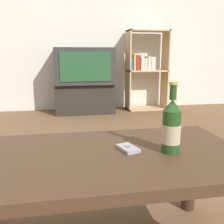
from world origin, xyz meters
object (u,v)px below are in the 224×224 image
(cell_phone, at_px, (128,148))
(tv_stand, at_px, (85,98))
(beer_bottle, at_px, (171,127))
(bookshelf, at_px, (145,68))
(television, at_px, (84,66))

(cell_phone, bearing_deg, tv_stand, 72.27)
(tv_stand, bearing_deg, beer_bottle, -87.61)
(bookshelf, height_order, beer_bottle, bookshelf)
(cell_phone, bearing_deg, television, 72.27)
(tv_stand, xyz_separation_m, bookshelf, (0.90, 0.07, 0.40))
(television, bearing_deg, bookshelf, 4.96)
(television, distance_m, beer_bottle, 2.77)
(tv_stand, relative_size, cell_phone, 7.35)
(tv_stand, height_order, television, television)
(beer_bottle, bearing_deg, bookshelf, 74.57)
(tv_stand, relative_size, beer_bottle, 2.99)
(bookshelf, distance_m, cell_phone, 2.95)
(bookshelf, relative_size, beer_bottle, 4.25)
(beer_bottle, bearing_deg, tv_stand, 92.39)
(tv_stand, height_order, cell_phone, cell_phone)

